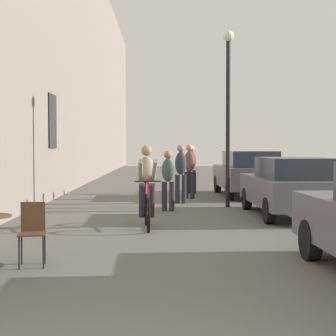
# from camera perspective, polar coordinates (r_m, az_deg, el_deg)

# --- Properties ---
(building_facade_left) EXTENTS (0.54, 68.00, 11.41)m
(building_facade_left) POSITION_cam_1_polar(r_m,az_deg,el_deg) (17.66, -13.30, 15.40)
(building_facade_left) COLOR gray
(building_facade_left) RESTS_ON ground_plane
(cafe_chair_mid_toward_street) EXTENTS (0.43, 0.43, 0.89)m
(cafe_chair_mid_toward_street) POSITION_cam_1_polar(r_m,az_deg,el_deg) (7.73, -14.43, -6.40)
(cafe_chair_mid_toward_street) COLOR black
(cafe_chair_mid_toward_street) RESTS_ON ground_plane
(cyclist_on_bicycle) EXTENTS (0.52, 1.76, 1.74)m
(cyclist_on_bicycle) POSITION_cam_1_polar(r_m,az_deg,el_deg) (11.01, -2.29, -2.23)
(cyclist_on_bicycle) COLOR black
(cyclist_on_bicycle) RESTS_ON ground_plane
(pedestrian_near) EXTENTS (0.37, 0.29, 1.59)m
(pedestrian_near) POSITION_cam_1_polar(r_m,az_deg,el_deg) (13.80, 0.01, -0.99)
(pedestrian_near) COLOR #26262D
(pedestrian_near) RESTS_ON ground_plane
(pedestrian_mid) EXTENTS (0.34, 0.25, 1.75)m
(pedestrian_mid) POSITION_cam_1_polar(r_m,az_deg,el_deg) (15.70, 1.38, -0.26)
(pedestrian_mid) COLOR #26262D
(pedestrian_mid) RESTS_ON ground_plane
(pedestrian_far) EXTENTS (0.36, 0.27, 1.77)m
(pedestrian_far) POSITION_cam_1_polar(r_m,az_deg,el_deg) (17.20, 2.33, 0.00)
(pedestrian_far) COLOR #26262D
(pedestrian_far) RESTS_ON ground_plane
(pedestrian_furthest) EXTENTS (0.38, 0.30, 1.73)m
(pedestrian_furthest) POSITION_cam_1_polar(r_m,az_deg,el_deg) (19.03, 2.55, 0.16)
(pedestrian_furthest) COLOR #26262D
(pedestrian_furthest) RESTS_ON ground_plane
(street_lamp) EXTENTS (0.32, 0.32, 4.90)m
(street_lamp) POSITION_cam_1_polar(r_m,az_deg,el_deg) (14.83, 6.51, 7.79)
(street_lamp) COLOR black
(street_lamp) RESTS_ON ground_plane
(parked_car_second) EXTENTS (1.77, 4.05, 1.43)m
(parked_car_second) POSITION_cam_1_polar(r_m,az_deg,el_deg) (13.06, 12.95, -1.89)
(parked_car_second) COLOR #595960
(parked_car_second) RESTS_ON ground_plane
(parked_car_third) EXTENTS (1.94, 4.39, 1.54)m
(parked_car_third) POSITION_cam_1_polar(r_m,az_deg,el_deg) (18.19, 8.59, -0.52)
(parked_car_third) COLOR #595960
(parked_car_third) RESTS_ON ground_plane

